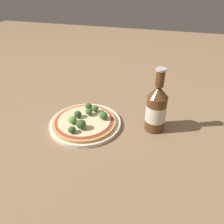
{
  "coord_description": "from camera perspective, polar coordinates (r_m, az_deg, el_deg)",
  "views": [
    {
      "loc": [
        0.26,
        -0.56,
        0.45
      ],
      "look_at": [
        0.09,
        0.01,
        0.06
      ],
      "focal_mm": 35.0,
      "sensor_mm": 36.0,
      "label": 1
    }
  ],
  "objects": [
    {
      "name": "broccoli_floret_4",
      "position": [
        0.74,
        -2.28,
        -0.89
      ],
      "size": [
        0.03,
        0.03,
        0.03
      ],
      "color": "#6B8E51",
      "rests_on": "pizza"
    },
    {
      "name": "broccoli_floret_0",
      "position": [
        0.76,
        -6.05,
        0.08
      ],
      "size": [
        0.02,
        0.02,
        0.03
      ],
      "color": "#6B8E51",
      "rests_on": "pizza"
    },
    {
      "name": "broccoli_floret_6",
      "position": [
        0.79,
        -6.17,
        1.53
      ],
      "size": [
        0.03,
        0.03,
        0.02
      ],
      "color": "#6B8E51",
      "rests_on": "pizza"
    },
    {
      "name": "plate",
      "position": [
        0.76,
        -7.25,
        -2.98
      ],
      "size": [
        0.25,
        0.25,
        0.01
      ],
      "color": "silver",
      "rests_on": "ground_plane"
    },
    {
      "name": "broccoli_floret_7",
      "position": [
        0.73,
        -10.3,
        -2.02
      ],
      "size": [
        0.03,
        0.03,
        0.02
      ],
      "color": "#6B8E51",
      "rests_on": "pizza"
    },
    {
      "name": "broccoli_floret_3",
      "position": [
        0.69,
        -10.43,
        -4.58
      ],
      "size": [
        0.02,
        0.02,
        0.02
      ],
      "color": "#6B8E51",
      "rests_on": "pizza"
    },
    {
      "name": "pizza",
      "position": [
        0.75,
        -7.24,
        -2.46
      ],
      "size": [
        0.22,
        0.22,
        0.01
      ],
      "color": "tan",
      "rests_on": "plate"
    },
    {
      "name": "broccoli_floret_5",
      "position": [
        0.75,
        -8.94,
        -0.58
      ],
      "size": [
        0.03,
        0.03,
        0.03
      ],
      "color": "#6B8E51",
      "rests_on": "pizza"
    },
    {
      "name": "broccoli_floret_2",
      "position": [
        0.77,
        -4.46,
        0.94
      ],
      "size": [
        0.03,
        0.03,
        0.02
      ],
      "color": "#6B8E51",
      "rests_on": "pizza"
    },
    {
      "name": "broccoli_floret_1",
      "position": [
        0.7,
        -8.04,
        -3.2
      ],
      "size": [
        0.03,
        0.03,
        0.03
      ],
      "color": "#6B8E51",
      "rests_on": "pizza"
    },
    {
      "name": "ground_plane",
      "position": [
        0.77,
        -6.93,
        -3.3
      ],
      "size": [
        3.0,
        3.0,
        0.0
      ],
      "primitive_type": "plane",
      "color": "#846647"
    },
    {
      "name": "beer_bottle",
      "position": [
        0.71,
        11.47,
        0.96
      ],
      "size": [
        0.07,
        0.07,
        0.22
      ],
      "color": "#563319",
      "rests_on": "ground_plane"
    }
  ]
}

